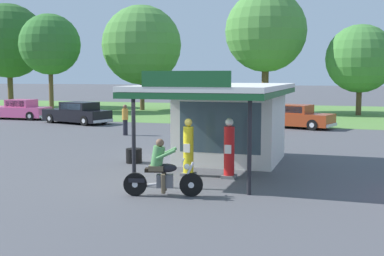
{
  "coord_description": "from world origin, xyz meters",
  "views": [
    {
      "loc": [
        5.42,
        -13.91,
        3.28
      ],
      "look_at": [
        0.08,
        3.05,
        1.4
      ],
      "focal_mm": 46.66,
      "sensor_mm": 36.0,
      "label": 1
    }
  ],
  "objects_px": {
    "parked_car_second_row_spare": "(291,117)",
    "bystander_leaning_by_kiosk": "(125,119)",
    "gas_pump_offside": "(229,151)",
    "spare_tire_stack": "(134,156)",
    "gas_pump_nearside": "(188,150)",
    "parked_car_back_row_far_right": "(19,110)",
    "parked_car_back_row_far_left": "(77,113)",
    "motorcycle_with_rider": "(162,172)"
  },
  "relations": [
    {
      "from": "parked_car_second_row_spare",
      "to": "parked_car_back_row_far_right",
      "type": "bearing_deg",
      "value": 180.0
    },
    {
      "from": "gas_pump_nearside",
      "to": "parked_car_back_row_far_left",
      "type": "relative_size",
      "value": 0.35
    },
    {
      "from": "bystander_leaning_by_kiosk",
      "to": "spare_tire_stack",
      "type": "xyz_separation_m",
      "value": [
        4.02,
        -7.84,
        -0.62
      ]
    },
    {
      "from": "parked_car_second_row_spare",
      "to": "bystander_leaning_by_kiosk",
      "type": "bearing_deg",
      "value": -140.31
    },
    {
      "from": "gas_pump_nearside",
      "to": "motorcycle_with_rider",
      "type": "xyz_separation_m",
      "value": [
        0.16,
        -2.87,
        -0.21
      ]
    },
    {
      "from": "gas_pump_nearside",
      "to": "gas_pump_offside",
      "type": "distance_m",
      "value": 1.37
    },
    {
      "from": "parked_car_back_row_far_right",
      "to": "spare_tire_stack",
      "type": "bearing_deg",
      "value": -42.56
    },
    {
      "from": "gas_pump_nearside",
      "to": "gas_pump_offside",
      "type": "bearing_deg",
      "value": 0.0
    },
    {
      "from": "gas_pump_offside",
      "to": "motorcycle_with_rider",
      "type": "xyz_separation_m",
      "value": [
        -1.21,
        -2.87,
        -0.23
      ]
    },
    {
      "from": "motorcycle_with_rider",
      "to": "spare_tire_stack",
      "type": "bearing_deg",
      "value": 122.16
    },
    {
      "from": "spare_tire_stack",
      "to": "parked_car_back_row_far_right",
      "type": "bearing_deg",
      "value": 137.44
    },
    {
      "from": "parked_car_back_row_far_left",
      "to": "spare_tire_stack",
      "type": "height_order",
      "value": "parked_car_back_row_far_left"
    },
    {
      "from": "motorcycle_with_rider",
      "to": "gas_pump_nearside",
      "type": "bearing_deg",
      "value": 93.24
    },
    {
      "from": "parked_car_second_row_spare",
      "to": "parked_car_back_row_far_left",
      "type": "height_order",
      "value": "parked_car_back_row_far_left"
    },
    {
      "from": "gas_pump_offside",
      "to": "parked_car_back_row_far_left",
      "type": "bearing_deg",
      "value": 133.89
    },
    {
      "from": "parked_car_back_row_far_left",
      "to": "gas_pump_nearside",
      "type": "bearing_deg",
      "value": -49.03
    },
    {
      "from": "gas_pump_offside",
      "to": "parked_car_back_row_far_right",
      "type": "height_order",
      "value": "gas_pump_offside"
    },
    {
      "from": "gas_pump_nearside",
      "to": "parked_car_back_row_far_left",
      "type": "xyz_separation_m",
      "value": [
        -12.71,
        14.64,
        -0.17
      ]
    },
    {
      "from": "parked_car_back_row_far_right",
      "to": "bystander_leaning_by_kiosk",
      "type": "distance_m",
      "value": 13.76
    },
    {
      "from": "spare_tire_stack",
      "to": "motorcycle_with_rider",
      "type": "bearing_deg",
      "value": -57.84
    },
    {
      "from": "gas_pump_offside",
      "to": "parked_car_back_row_far_left",
      "type": "relative_size",
      "value": 0.36
    },
    {
      "from": "parked_car_second_row_spare",
      "to": "bystander_leaning_by_kiosk",
      "type": "relative_size",
      "value": 3.39
    },
    {
      "from": "bystander_leaning_by_kiosk",
      "to": "parked_car_back_row_far_left",
      "type": "bearing_deg",
      "value": 139.45
    },
    {
      "from": "gas_pump_offside",
      "to": "bystander_leaning_by_kiosk",
      "type": "distance_m",
      "value": 12.48
    },
    {
      "from": "parked_car_back_row_far_left",
      "to": "motorcycle_with_rider",
      "type": "bearing_deg",
      "value": -53.68
    },
    {
      "from": "gas_pump_nearside",
      "to": "parked_car_back_row_far_right",
      "type": "bearing_deg",
      "value": 138.81
    },
    {
      "from": "gas_pump_nearside",
      "to": "bystander_leaning_by_kiosk",
      "type": "height_order",
      "value": "gas_pump_nearside"
    },
    {
      "from": "parked_car_back_row_far_right",
      "to": "spare_tire_stack",
      "type": "distance_m",
      "value": 21.68
    },
    {
      "from": "parked_car_back_row_far_right",
      "to": "parked_car_back_row_far_left",
      "type": "distance_m",
      "value": 6.19
    },
    {
      "from": "gas_pump_offside",
      "to": "spare_tire_stack",
      "type": "xyz_separation_m",
      "value": [
        -4.06,
        1.67,
        -0.61
      ]
    },
    {
      "from": "parked_car_back_row_far_right",
      "to": "spare_tire_stack",
      "type": "height_order",
      "value": "parked_car_back_row_far_right"
    },
    {
      "from": "parked_car_second_row_spare",
      "to": "parked_car_back_row_far_right",
      "type": "relative_size",
      "value": 1.15
    },
    {
      "from": "gas_pump_nearside",
      "to": "motorcycle_with_rider",
      "type": "height_order",
      "value": "gas_pump_nearside"
    },
    {
      "from": "parked_car_back_row_far_right",
      "to": "parked_car_back_row_far_left",
      "type": "relative_size",
      "value": 0.93
    },
    {
      "from": "gas_pump_nearside",
      "to": "bystander_leaning_by_kiosk",
      "type": "distance_m",
      "value": 11.64
    },
    {
      "from": "gas_pump_nearside",
      "to": "spare_tire_stack",
      "type": "xyz_separation_m",
      "value": [
        -2.7,
        1.67,
        -0.59
      ]
    },
    {
      "from": "parked_car_second_row_spare",
      "to": "parked_car_back_row_far_left",
      "type": "xyz_separation_m",
      "value": [
        -14.21,
        -1.7,
        0.03
      ]
    },
    {
      "from": "gas_pump_offside",
      "to": "motorcycle_with_rider",
      "type": "distance_m",
      "value": 3.13
    },
    {
      "from": "gas_pump_offside",
      "to": "spare_tire_stack",
      "type": "distance_m",
      "value": 4.44
    },
    {
      "from": "parked_car_back_row_far_left",
      "to": "spare_tire_stack",
      "type": "distance_m",
      "value": 16.39
    },
    {
      "from": "gas_pump_offside",
      "to": "spare_tire_stack",
      "type": "bearing_deg",
      "value": 157.63
    },
    {
      "from": "parked_car_back_row_far_right",
      "to": "bystander_leaning_by_kiosk",
      "type": "xyz_separation_m",
      "value": [
        11.94,
        -6.82,
        0.22
      ]
    }
  ]
}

